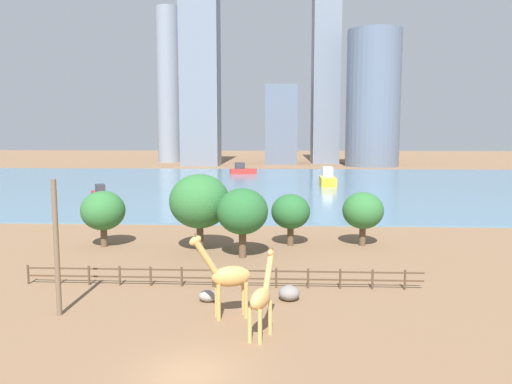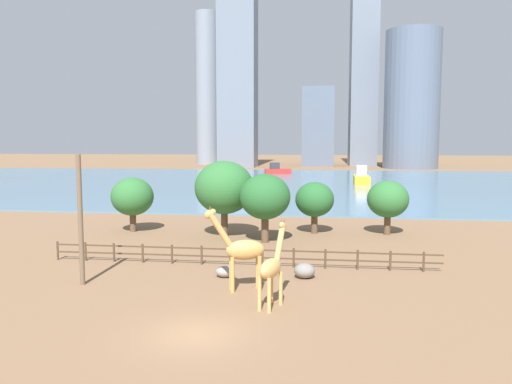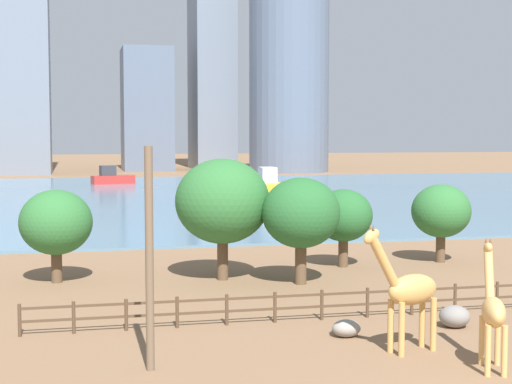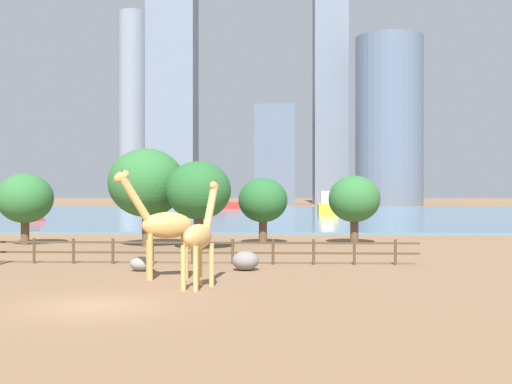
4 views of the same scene
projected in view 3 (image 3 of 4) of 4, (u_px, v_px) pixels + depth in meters
The scene contains 18 objects.
ground_plane at pixel (164, 196), 99.77m from camera, with size 400.00×400.00×0.00m, color brown.
harbor_water at pixel (167, 197), 96.84m from camera, with size 180.00×86.00×0.20m, color slate.
giraffe_tall at pixel (493, 310), 26.39m from camera, with size 1.45×2.74×4.32m.
giraffe_companion at pixel (408, 290), 28.42m from camera, with size 3.45×1.60×4.81m.
utility_pole at pixel (149, 259), 26.14m from camera, with size 0.28×0.28×7.56m, color brown.
boulder_near_fence at pixel (346, 328), 30.73m from camera, with size 1.14×0.91×0.68m, color gray.
boulder_by_pole at pixel (455, 316), 32.22m from camera, with size 1.27×1.22×0.91m, color gray.
enclosure_fence at pixel (329, 302), 33.55m from camera, with size 26.12×0.14×1.30m.
tree_left_large at pixel (56, 223), 41.68m from camera, with size 3.87×3.87×4.99m.
tree_center_broad at pixel (222, 202), 42.40m from camera, with size 5.13×5.13×6.61m.
tree_right_tall at pixel (343, 216), 46.60m from camera, with size 3.47×3.47×4.66m.
tree_left_small at pixel (441, 211), 48.31m from camera, with size 3.65×3.65×4.83m.
tree_right_small at pixel (301, 213), 41.21m from camera, with size 4.14×4.14×5.66m.
boat_sailboat at pixel (112, 178), 120.00m from camera, with size 6.76×3.68×2.82m.
boat_tug at pixel (269, 186), 98.71m from camera, with size 2.97×7.91×3.46m.
skyline_tower_needle at pixel (211, 6), 173.02m from camera, with size 8.73×15.56×72.00m, color slate.
skyline_tower_glass at pixel (289, 72), 160.59m from camera, with size 16.36×16.36×41.12m, color slate.
skyline_block_right at pixel (147, 110), 166.98m from camera, with size 10.37×13.75×25.88m, color slate.
Camera 3 is at (-10.68, -19.57, 7.99)m, focal length 55.00 mm.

